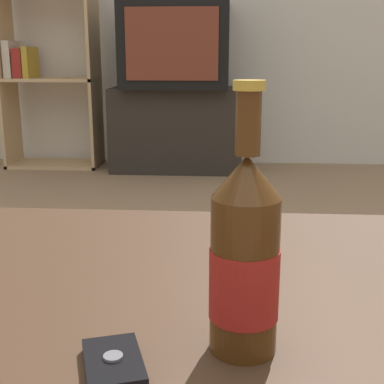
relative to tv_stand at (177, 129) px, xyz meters
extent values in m
cube|color=#422B1C|center=(0.28, -2.75, 0.13)|extent=(1.35, 0.84, 0.04)
cube|color=#28231E|center=(0.00, 0.00, 0.00)|extent=(0.82, 0.40, 0.52)
cube|color=black|center=(0.00, 0.00, 0.52)|extent=(0.64, 0.55, 0.52)
cube|color=maroon|center=(0.00, -0.28, 0.52)|extent=(0.53, 0.01, 0.40)
cube|color=tan|center=(-1.11, 0.06, 0.31)|extent=(0.02, 0.30, 1.13)
cube|color=tan|center=(-0.53, 0.06, 0.31)|extent=(0.02, 0.30, 1.13)
cube|color=tan|center=(-0.82, 0.06, -0.25)|extent=(0.60, 0.30, 0.02)
cube|color=tan|center=(-0.82, 0.06, 0.31)|extent=(0.60, 0.30, 0.02)
cube|color=beige|center=(-1.07, 0.06, 0.43)|extent=(0.05, 0.21, 0.23)
cube|color=maroon|center=(-1.00, 0.06, 0.41)|extent=(0.06, 0.21, 0.18)
cube|color=#B7932D|center=(-0.95, 0.06, 0.41)|extent=(0.04, 0.21, 0.19)
cylinder|color=#47280F|center=(0.35, -2.86, 0.24)|extent=(0.07, 0.07, 0.17)
cylinder|color=maroon|center=(0.35, -2.86, 0.23)|extent=(0.08, 0.08, 0.08)
cone|color=#47280F|center=(0.35, -2.86, 0.35)|extent=(0.07, 0.07, 0.04)
cylinder|color=#47280F|center=(0.35, -2.86, 0.40)|extent=(0.03, 0.03, 0.06)
cylinder|color=#B79333|center=(0.35, -2.86, 0.44)|extent=(0.03, 0.03, 0.01)
cube|color=black|center=(0.22, -2.91, 0.16)|extent=(0.08, 0.11, 0.01)
cylinder|color=slate|center=(0.22, -2.91, 0.17)|extent=(0.02, 0.02, 0.00)
camera|label=1|loc=(0.33, -3.39, 0.47)|focal=50.00mm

